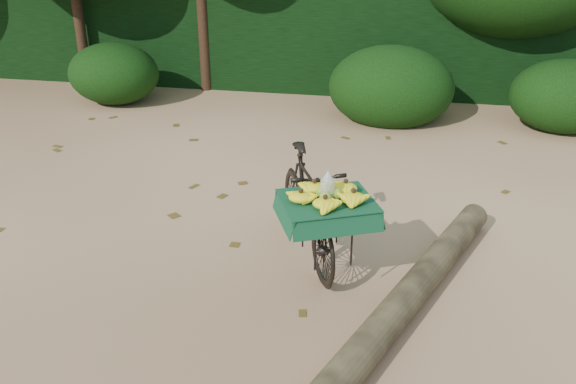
# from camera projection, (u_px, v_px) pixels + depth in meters

# --- Properties ---
(ground) EXTENTS (80.00, 80.00, 0.00)m
(ground) POSITION_uv_depth(u_px,v_px,m) (210.00, 247.00, 5.84)
(ground) COLOR tan
(ground) RESTS_ON ground
(vendor_bicycle) EXTENTS (1.27, 1.83, 1.01)m
(vendor_bicycle) POSITION_uv_depth(u_px,v_px,m) (308.00, 206.00, 5.48)
(vendor_bicycle) COLOR black
(vendor_bicycle) RESTS_ON ground
(fallen_log) EXTENTS (1.57, 3.38, 0.26)m
(fallen_log) POSITION_uv_depth(u_px,v_px,m) (404.00, 301.00, 4.81)
(fallen_log) COLOR brown
(fallen_log) RESTS_ON ground
(hedge_backdrop) EXTENTS (26.00, 1.80, 1.80)m
(hedge_backdrop) POSITION_uv_depth(u_px,v_px,m) (314.00, 33.00, 11.07)
(hedge_backdrop) COLOR black
(hedge_backdrop) RESTS_ON ground
(bush_clumps) EXTENTS (8.80, 1.70, 0.90)m
(bush_clumps) POSITION_uv_depth(u_px,v_px,m) (325.00, 87.00, 9.39)
(bush_clumps) COLOR black
(bush_clumps) RESTS_ON ground
(leaf_litter) EXTENTS (7.00, 7.30, 0.01)m
(leaf_litter) POSITION_uv_depth(u_px,v_px,m) (229.00, 216.00, 6.41)
(leaf_litter) COLOR #543F16
(leaf_litter) RESTS_ON ground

